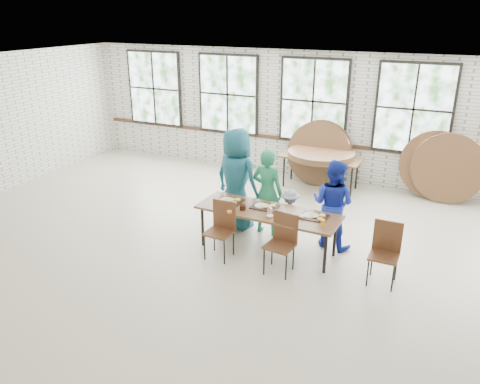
# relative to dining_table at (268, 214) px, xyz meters

# --- Properties ---
(room) EXTENTS (12.00, 12.00, 12.00)m
(room) POSITION_rel_dining_table_xyz_m (-0.44, 3.90, 1.14)
(room) COLOR beige
(room) RESTS_ON ground
(dining_table) EXTENTS (2.43, 0.90, 0.74)m
(dining_table) POSITION_rel_dining_table_xyz_m (0.00, 0.00, 0.00)
(dining_table) COLOR brown
(dining_table) RESTS_ON ground
(chair_near_left) EXTENTS (0.44, 0.42, 0.95)m
(chair_near_left) POSITION_rel_dining_table_xyz_m (-0.63, -0.46, -0.13)
(chair_near_left) COLOR #54311C
(chair_near_left) RESTS_ON ground
(chair_near_right) EXTENTS (0.47, 0.46, 0.95)m
(chair_near_right) POSITION_rel_dining_table_xyz_m (0.44, -0.48, -0.13)
(chair_near_right) COLOR #54311C
(chair_near_right) RESTS_ON ground
(chair_spare) EXTENTS (0.42, 0.41, 0.95)m
(chair_spare) POSITION_rel_dining_table_xyz_m (1.94, -0.13, -0.13)
(chair_spare) COLOR #54311C
(chair_spare) RESTS_ON ground
(adult_teal) EXTENTS (1.05, 0.81, 1.90)m
(adult_teal) POSITION_rel_dining_table_xyz_m (-0.88, 0.65, 0.26)
(adult_teal) COLOR navy
(adult_teal) RESTS_ON ground
(adult_green) EXTENTS (0.60, 0.41, 1.60)m
(adult_green) POSITION_rel_dining_table_xyz_m (-0.27, 0.65, 0.11)
(adult_green) COLOR #20784E
(adult_green) RESTS_ON ground
(toddler) EXTENTS (0.65, 0.46, 0.91)m
(toddler) POSITION_rel_dining_table_xyz_m (0.17, 0.65, -0.23)
(toddler) COLOR #13273E
(toddler) RESTS_ON ground
(adult_blue) EXTENTS (0.86, 0.73, 1.55)m
(adult_blue) POSITION_rel_dining_table_xyz_m (0.92, 0.65, 0.09)
(adult_blue) COLOR #16299F
(adult_blue) RESTS_ON ground
(storage_table) EXTENTS (1.84, 0.86, 0.74)m
(storage_table) POSITION_rel_dining_table_xyz_m (-0.03, 3.34, -0.00)
(storage_table) COLOR brown
(storage_table) RESTS_ON ground
(tabletop_clutter) EXTENTS (1.99, 0.59, 0.11)m
(tabletop_clutter) POSITION_rel_dining_table_xyz_m (0.14, -0.03, 0.08)
(tabletop_clutter) COLOR black
(tabletop_clutter) RESTS_ON dining_table
(round_tops_stacked) EXTENTS (1.50, 1.50, 0.13)m
(round_tops_stacked) POSITION_rel_dining_table_xyz_m (-0.03, 3.34, 0.12)
(round_tops_stacked) COLOR brown
(round_tops_stacked) RESTS_ON storage_table
(round_tops_leaning) EXTENTS (4.29, 0.47, 1.50)m
(round_tops_leaning) POSITION_rel_dining_table_xyz_m (1.16, 3.66, 0.05)
(round_tops_leaning) COLOR brown
(round_tops_leaning) RESTS_ON ground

